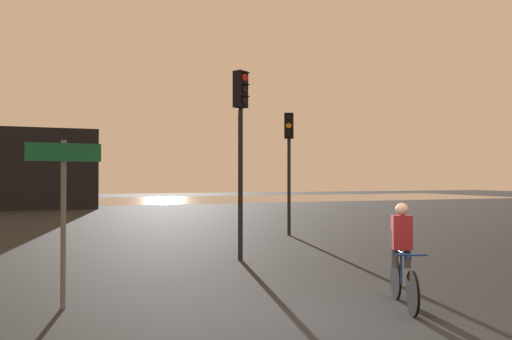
% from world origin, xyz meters
% --- Properties ---
extents(ground_plane, '(120.00, 120.00, 0.00)m').
position_xyz_m(ground_plane, '(0.00, 0.00, 0.00)').
color(ground_plane, black).
extents(water_strip, '(80.00, 16.00, 0.01)m').
position_xyz_m(water_strip, '(0.00, 39.99, 0.00)').
color(water_strip, gray).
rests_on(water_strip, ground).
extents(traffic_light_far_right, '(0.39, 0.41, 4.30)m').
position_xyz_m(traffic_light_far_right, '(3.62, 10.10, 3.00)').
color(traffic_light_far_right, black).
rests_on(traffic_light_far_right, ground).
extents(traffic_light_center, '(0.40, 0.42, 4.65)m').
position_xyz_m(traffic_light_center, '(0.34, 5.67, 3.22)').
color(traffic_light_center, black).
rests_on(traffic_light_center, ground).
extents(direction_sign_post, '(1.10, 0.15, 2.60)m').
position_xyz_m(direction_sign_post, '(-3.66, 2.31, 1.70)').
color(direction_sign_post, slate).
rests_on(direction_sign_post, ground).
extents(cyclist, '(0.75, 1.59, 1.62)m').
position_xyz_m(cyclist, '(1.36, 0.66, 0.82)').
color(cyclist, black).
rests_on(cyclist, ground).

